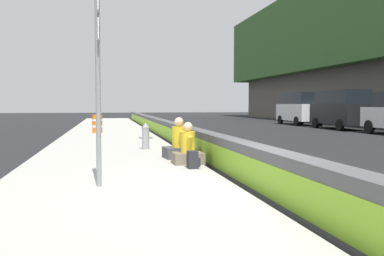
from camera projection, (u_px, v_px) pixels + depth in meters
ground_plane at (267, 196)px, 7.49m from camera, size 160.00×160.00×0.00m
sidewalk_strip at (115, 199)px, 6.96m from camera, size 80.00×4.40×0.14m
jersey_barrier at (267, 172)px, 7.46m from camera, size 76.00×0.45×0.85m
route_sign_post at (98, 71)px, 7.55m from camera, size 0.44×0.09×3.60m
fire_hydrant at (146, 136)px, 14.06m from camera, size 0.26×0.46×0.88m
seated_person_foreground at (188, 151)px, 10.58m from camera, size 0.67×0.76×1.04m
seated_person_middle at (179, 145)px, 11.70m from camera, size 0.77×0.88×1.13m
backpack at (193, 160)px, 9.83m from camera, size 0.32×0.28×0.40m
construction_barrel at (97, 124)px, 22.31m from camera, size 0.54×0.54×0.95m
parked_car_fourth at (341, 109)px, 27.60m from camera, size 5.17×2.24×2.56m
parked_car_midline at (300, 108)px, 33.65m from camera, size 5.14×2.19×2.56m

